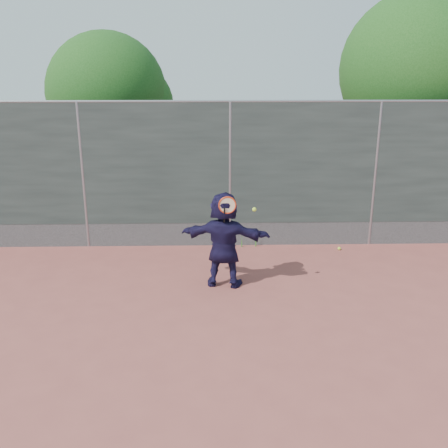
{
  "coord_description": "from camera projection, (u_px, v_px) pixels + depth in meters",
  "views": [
    {
      "loc": [
        -0.37,
        -6.55,
        3.63
      ],
      "look_at": [
        -0.17,
        1.46,
        1.11
      ],
      "focal_mm": 40.0,
      "sensor_mm": 36.0,
      "label": 1
    }
  ],
  "objects": [
    {
      "name": "weed_clump",
      "position": [
        244.0,
        241.0,
        10.54
      ],
      "size": [
        0.68,
        0.07,
        0.3
      ],
      "color": "#387226",
      "rests_on": "ground"
    },
    {
      "name": "ground",
      "position": [
        238.0,
        326.0,
        7.34
      ],
      "size": [
        80.0,
        80.0,
        0.0
      ],
      "primitive_type": "plane",
      "color": "#9E4C42",
      "rests_on": "ground"
    },
    {
      "name": "tree_right",
      "position": [
        423.0,
        74.0,
        11.89
      ],
      "size": [
        3.78,
        3.6,
        5.39
      ],
      "color": "#382314",
      "rests_on": "ground"
    },
    {
      "name": "ball_ground",
      "position": [
        339.0,
        248.0,
        10.38
      ],
      "size": [
        0.07,
        0.07,
        0.07
      ],
      "primitive_type": "sphere",
      "color": "#BDE733",
      "rests_on": "ground"
    },
    {
      "name": "swing_action",
      "position": [
        230.0,
        207.0,
        8.1
      ],
      "size": [
        0.61,
        0.21,
        0.51
      ],
      "color": "red",
      "rests_on": "ground"
    },
    {
      "name": "tree_left",
      "position": [
        114.0,
        96.0,
        12.64
      ],
      "size": [
        3.15,
        3.0,
        4.53
      ],
      "color": "#382314",
      "rests_on": "ground"
    },
    {
      "name": "fence",
      "position": [
        230.0,
        172.0,
        10.21
      ],
      "size": [
        20.0,
        0.06,
        3.03
      ],
      "color": "#38423D",
      "rests_on": "ground"
    },
    {
      "name": "player",
      "position": [
        224.0,
        240.0,
        8.48
      ],
      "size": [
        1.61,
        0.78,
        1.67
      ],
      "primitive_type": "imported",
      "rotation": [
        0.0,
        0.0,
        2.95
      ],
      "color": "#191437",
      "rests_on": "ground"
    }
  ]
}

